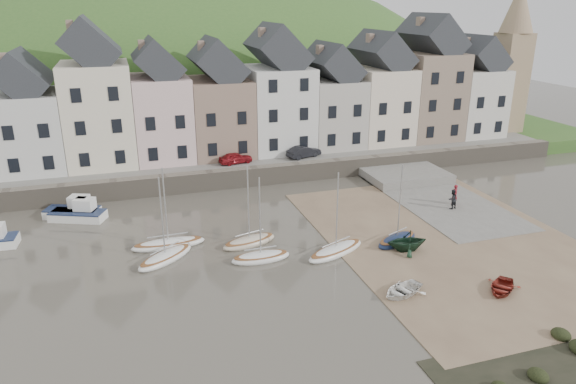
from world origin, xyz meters
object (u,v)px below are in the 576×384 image
object	(u,v)px
person_dark	(452,199)
car_right	(304,152)
sailboat_0	(168,244)
rowboat_green	(407,241)
rowboat_red	(502,287)
rowboat_white	(402,290)
person_red	(455,195)
car_left	(236,158)

from	to	relation	value
person_dark	car_right	xyz separation A→B (m)	(-8.59, 14.22, 1.22)
person_dark	car_right	world-z (taller)	car_right
person_dark	sailboat_0	bearing A→B (deg)	-13.77
rowboat_green	rowboat_red	xyz separation A→B (m)	(2.73, -6.88, -0.49)
rowboat_red	person_dark	size ratio (longest dim) A/B	1.59
sailboat_0	rowboat_green	world-z (taller)	sailboat_0
sailboat_0	car_right	distance (m)	21.17
car_right	rowboat_red	bearing A→B (deg)	170.06
rowboat_green	sailboat_0	bearing A→B (deg)	-104.44
person_dark	rowboat_white	bearing A→B (deg)	31.64
rowboat_red	person_dark	distance (m)	13.87
car_right	rowboat_green	bearing A→B (deg)	164.89
sailboat_0	person_dark	distance (m)	24.12
person_red	car_right	distance (m)	16.37
rowboat_white	rowboat_green	bearing A→B (deg)	126.55
rowboat_green	rowboat_red	size ratio (longest dim) A/B	1.06
car_right	person_dark	bearing A→B (deg)	-166.17
rowboat_green	rowboat_red	distance (m)	7.42
sailboat_0	person_red	world-z (taller)	sailboat_0
rowboat_green	car_left	bearing A→B (deg)	-152.58
rowboat_red	person_red	world-z (taller)	person_red
rowboat_white	rowboat_red	xyz separation A→B (m)	(6.05, -1.55, -0.02)
rowboat_green	person_red	xyz separation A→B (m)	(8.62, 6.88, 0.19)
sailboat_0	person_dark	bearing A→B (deg)	0.11
rowboat_green	car_left	world-z (taller)	car_left
rowboat_white	person_red	distance (m)	17.10
rowboat_red	car_left	size ratio (longest dim) A/B	0.83
sailboat_0	car_right	size ratio (longest dim) A/B	1.69
rowboat_white	rowboat_green	xyz separation A→B (m)	(3.33, 5.33, 0.47)
rowboat_green	car_right	size ratio (longest dim) A/B	0.79
person_dark	car_left	xyz separation A→B (m)	(-15.88, 14.22, 1.18)
person_red	car_right	bearing A→B (deg)	-68.17
car_left	rowboat_white	bearing A→B (deg)	-179.78
rowboat_green	person_red	distance (m)	11.03
sailboat_0	rowboat_red	size ratio (longest dim) A/B	2.27
rowboat_green	car_left	xyz separation A→B (m)	(-8.07, 20.22, 1.34)
person_red	rowboat_red	bearing A→B (deg)	53.48
car_right	person_red	bearing A→B (deg)	-162.15
sailboat_0	person_dark	world-z (taller)	sailboat_0
rowboat_green	person_red	bearing A→B (deg)	134.24
car_right	rowboat_white	bearing A→B (deg)	157.00
sailboat_0	car_left	world-z (taller)	sailboat_0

